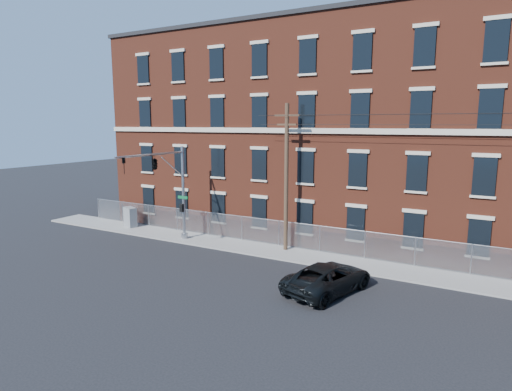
{
  "coord_description": "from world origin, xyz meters",
  "views": [
    {
      "loc": [
        14.38,
        -20.74,
        8.81
      ],
      "look_at": [
        0.54,
        4.0,
        4.05
      ],
      "focal_mm": 30.28,
      "sensor_mm": 36.0,
      "label": 1
    }
  ],
  "objects": [
    {
      "name": "utility_pole_near",
      "position": [
        2.0,
        5.6,
        5.34
      ],
      "size": [
        1.8,
        0.28,
        10.0
      ],
      "color": "#4E3827",
      "rests_on": "ground"
    },
    {
      "name": "traffic_signal_mast",
      "position": [
        -6.0,
        2.18,
        5.39
      ],
      "size": [
        0.9,
        6.75,
        7.0
      ],
      "color": "#9EA0A5",
      "rests_on": "ground"
    },
    {
      "name": "utility_cabinet",
      "position": [
        -12.45,
        5.29,
        0.94
      ],
      "size": [
        1.46,
        1.08,
        1.65
      ],
      "primitive_type": "cube",
      "rotation": [
        0.0,
        0.0,
        -0.36
      ],
      "color": "slate",
      "rests_on": "sidewalk"
    },
    {
      "name": "ground",
      "position": [
        0.0,
        0.0,
        0.0
      ],
      "size": [
        140.0,
        140.0,
        0.0
      ],
      "primitive_type": "plane",
      "color": "black",
      "rests_on": "ground"
    },
    {
      "name": "pickup_truck",
      "position": [
        7.11,
        0.04,
        0.77
      ],
      "size": [
        3.99,
        6.02,
        1.54
      ],
      "primitive_type": "imported",
      "rotation": [
        0.0,
        0.0,
        2.86
      ],
      "color": "black",
      "rests_on": "ground"
    },
    {
      "name": "chain_link_fence",
      "position": [
        12.0,
        6.3,
        1.06
      ],
      "size": [
        59.06,
        0.06,
        1.85
      ],
      "color": "#A5A8AD",
      "rests_on": "ground"
    },
    {
      "name": "mill_building",
      "position": [
        12.0,
        13.93,
        8.15
      ],
      "size": [
        55.3,
        14.32,
        16.3
      ],
      "color": "maroon",
      "rests_on": "ground"
    },
    {
      "name": "sidewalk",
      "position": [
        12.0,
        5.0,
        0.06
      ],
      "size": [
        65.0,
        3.0,
        0.12
      ],
      "primitive_type": "cube",
      "color": "gray",
      "rests_on": "ground"
    }
  ]
}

